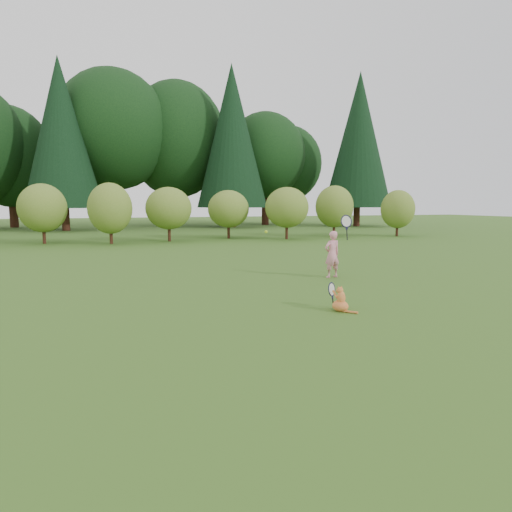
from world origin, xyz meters
name	(u,v)px	position (x,y,z in m)	size (l,w,h in m)	color
ground	(259,298)	(0.00, 0.00, 0.00)	(100.00, 100.00, 0.00)	#315417
shrub_row	(172,212)	(0.00, 13.00, 1.40)	(28.00, 3.00, 2.80)	#5C7825
woodland_backdrop	(152,119)	(0.00, 23.00, 7.50)	(48.00, 10.00, 15.00)	black
child	(333,253)	(2.40, 1.60, 0.59)	(0.66, 0.43, 1.68)	pink
cat	(340,298)	(0.97, -1.36, 0.22)	(0.36, 0.59, 0.58)	#D85029
tennis_ball	(266,232)	(0.78, 1.83, 1.13)	(0.07, 0.07, 0.07)	#98C617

